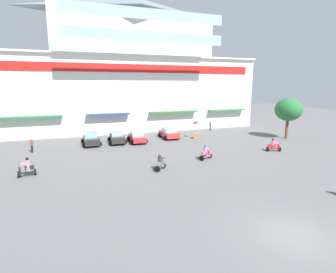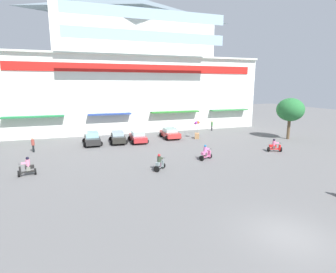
# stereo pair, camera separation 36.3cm
# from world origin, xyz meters

# --- Properties ---
(ground_plane) EXTENTS (128.00, 128.00, 0.00)m
(ground_plane) POSITION_xyz_m (0.00, 13.00, 0.00)
(ground_plane) COLOR #605F60
(colonial_building) EXTENTS (39.83, 14.85, 21.30)m
(colonial_building) POSITION_xyz_m (-0.00, 35.39, 9.22)
(colonial_building) COLOR white
(colonial_building) RESTS_ON ground
(plaza_tree_1) EXTENTS (3.40, 3.73, 5.57)m
(plaza_tree_1) POSITION_xyz_m (17.64, 18.91, 4.00)
(plaza_tree_1) COLOR brown
(plaza_tree_1) RESTS_ON ground
(parked_car_0) EXTENTS (2.36, 4.21, 1.58)m
(parked_car_0) POSITION_xyz_m (-7.98, 24.06, 0.78)
(parked_car_0) COLOR #272626
(parked_car_0) RESTS_ON ground
(parked_car_1) EXTENTS (2.38, 4.12, 1.46)m
(parked_car_1) POSITION_xyz_m (-4.79, 24.07, 0.75)
(parked_car_1) COLOR #282722
(parked_car_1) RESTS_ON ground
(parked_car_2) EXTENTS (2.38, 4.00, 1.47)m
(parked_car_2) POSITION_xyz_m (-2.30, 23.56, 0.74)
(parked_car_2) COLOR #B0292C
(parked_car_2) RESTS_ON ground
(parked_car_3) EXTENTS (2.46, 3.95, 1.40)m
(parked_car_3) POSITION_xyz_m (2.50, 24.67, 0.72)
(parked_car_3) COLOR #BA302E
(parked_car_3) RESTS_ON ground
(scooter_rider_0) EXTENTS (1.42, 0.75, 1.58)m
(scooter_rider_0) POSITION_xyz_m (-13.63, 13.93, 0.65)
(scooter_rider_0) COLOR black
(scooter_rider_0) RESTS_ON ground
(scooter_rider_1) EXTENTS (1.28, 1.31, 1.50)m
(scooter_rider_1) POSITION_xyz_m (-2.99, 11.74, 0.61)
(scooter_rider_1) COLOR black
(scooter_rider_1) RESTS_ON ground
(scooter_rider_3) EXTENTS (1.52, 1.09, 1.54)m
(scooter_rider_3) POSITION_xyz_m (2.30, 13.41, 0.64)
(scooter_rider_3) COLOR black
(scooter_rider_3) RESTS_ON ground
(scooter_rider_4) EXTENTS (1.57, 1.01, 1.47)m
(scooter_rider_4) POSITION_xyz_m (10.98, 13.80, 0.60)
(scooter_rider_4) COLOR black
(scooter_rider_4) RESTS_ON ground
(pedestrian_0) EXTENTS (0.36, 0.36, 1.62)m
(pedestrian_0) POSITION_xyz_m (10.96, 28.27, 0.93)
(pedestrian_0) COLOR #272529
(pedestrian_0) RESTS_ON ground
(pedestrian_1) EXTENTS (0.43, 0.43, 1.65)m
(pedestrian_1) POSITION_xyz_m (-14.33, 22.25, 0.95)
(pedestrian_1) COLOR black
(pedestrian_1) RESTS_ON ground
(balloon_vendor_cart) EXTENTS (0.93, 1.07, 2.47)m
(balloon_vendor_cart) POSITION_xyz_m (5.97, 23.27, 0.99)
(balloon_vendor_cart) COLOR #A1774D
(balloon_vendor_cart) RESTS_ON ground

